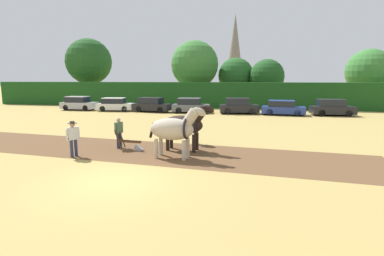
% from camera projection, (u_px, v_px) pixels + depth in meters
% --- Properties ---
extents(ground_plane, '(240.00, 240.00, 0.00)m').
position_uv_depth(ground_plane, '(114.00, 182.00, 10.41)').
color(ground_plane, '#A88E4C').
extents(plowed_furrow_strip, '(26.68, 6.42, 0.01)m').
position_uv_depth(plowed_furrow_strip, '(105.00, 148.00, 15.41)').
color(plowed_furrow_strip, brown).
rests_on(plowed_furrow_strip, ground).
extents(hedgerow, '(61.00, 1.81, 3.13)m').
position_uv_depth(hedgerow, '(217.00, 95.00, 36.85)').
color(hedgerow, '#194719').
rests_on(hedgerow, ground).
extents(tree_far_left, '(6.77, 6.77, 9.51)m').
position_uv_depth(tree_far_left, '(89.00, 62.00, 44.88)').
color(tree_far_left, brown).
rests_on(tree_far_left, ground).
extents(tree_left, '(6.49, 6.49, 8.74)m').
position_uv_depth(tree_left, '(195.00, 65.00, 41.07)').
color(tree_left, brown).
rests_on(tree_left, ground).
extents(tree_center_left, '(4.96, 4.96, 6.51)m').
position_uv_depth(tree_center_left, '(236.00, 75.00, 42.37)').
color(tree_center_left, '#4C3823').
rests_on(tree_center_left, ground).
extents(tree_center, '(4.61, 4.61, 6.18)m').
position_uv_depth(tree_center, '(267.00, 76.00, 40.23)').
color(tree_center, '#423323').
rests_on(tree_center, ground).
extents(tree_center_right, '(5.51, 5.51, 7.24)m').
position_uv_depth(tree_center_right, '(369.00, 71.00, 37.28)').
color(tree_center_right, brown).
rests_on(tree_center_right, ground).
extents(church_spire, '(2.97, 2.97, 19.27)m').
position_uv_depth(church_spire, '(235.00, 52.00, 74.38)').
color(church_spire, gray).
rests_on(church_spire, ground).
extents(draft_horse_lead_left, '(2.74, 1.19, 2.40)m').
position_uv_depth(draft_horse_lead_left, '(174.00, 129.00, 13.36)').
color(draft_horse_lead_left, '#B2A38E').
rests_on(draft_horse_lead_left, ground).
extents(draft_horse_lead_right, '(2.82, 1.13, 2.38)m').
position_uv_depth(draft_horse_lead_right, '(184.00, 125.00, 14.78)').
color(draft_horse_lead_right, black).
rests_on(draft_horse_lead_right, ground).
extents(plow, '(1.49, 0.49, 1.13)m').
position_uv_depth(plow, '(132.00, 144.00, 14.93)').
color(plow, '#4C331E').
rests_on(plow, ground).
extents(farmer_at_plow, '(0.28, 0.63, 1.58)m').
position_uv_depth(farmer_at_plow, '(119.00, 131.00, 15.33)').
color(farmer_at_plow, '#28334C').
rests_on(farmer_at_plow, ground).
extents(farmer_beside_team, '(0.40, 0.61, 1.59)m').
position_uv_depth(farmer_beside_team, '(196.00, 128.00, 16.29)').
color(farmer_beside_team, '#4C4C4C').
rests_on(farmer_beside_team, ground).
extents(farmer_onlooker_left, '(0.41, 0.59, 1.65)m').
position_uv_depth(farmer_onlooker_left, '(73.00, 136.00, 13.60)').
color(farmer_onlooker_left, '#28334C').
rests_on(farmer_onlooker_left, ground).
extents(parked_car_far_left, '(3.95, 1.77, 1.57)m').
position_uv_depth(parked_car_far_left, '(79.00, 104.00, 34.28)').
color(parked_car_far_left, '#A8A8B2').
rests_on(parked_car_far_left, ground).
extents(parked_car_left, '(4.14, 2.30, 1.47)m').
position_uv_depth(parked_car_left, '(115.00, 105.00, 33.30)').
color(parked_car_left, silver).
rests_on(parked_car_left, ground).
extents(parked_car_center_left, '(4.21, 2.16, 1.55)m').
position_uv_depth(parked_car_center_left, '(152.00, 105.00, 32.40)').
color(parked_car_center_left, black).
rests_on(parked_car_center_left, ground).
extents(parked_car_center, '(3.99, 2.05, 1.56)m').
position_uv_depth(parked_car_center, '(191.00, 106.00, 31.43)').
color(parked_car_center, '#565B66').
rests_on(parked_car_center, ground).
extents(parked_car_center_right, '(4.18, 2.47, 1.61)m').
position_uv_depth(parked_car_center_right, '(238.00, 106.00, 30.72)').
color(parked_car_center_right, black).
rests_on(parked_car_center_right, ground).
extents(parked_car_right, '(4.24, 2.11, 1.45)m').
position_uv_depth(parked_car_right, '(283.00, 108.00, 29.52)').
color(parked_car_right, navy).
rests_on(parked_car_right, ground).
extents(parked_car_far_right, '(4.15, 2.20, 1.59)m').
position_uv_depth(parked_car_far_right, '(332.00, 108.00, 29.10)').
color(parked_car_far_right, black).
rests_on(parked_car_far_right, ground).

